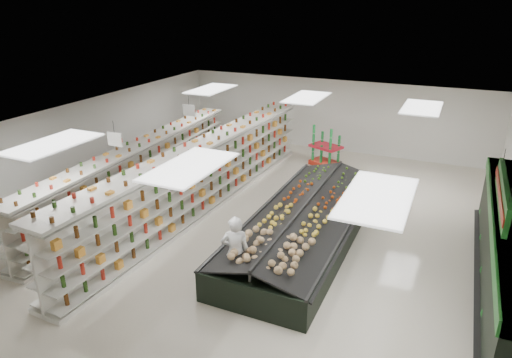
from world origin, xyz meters
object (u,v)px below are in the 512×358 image
at_px(gondola_center, 204,178).
at_px(produce_island, 306,222).
at_px(soda_endcap, 326,148).
at_px(shopper_background, 226,152).
at_px(shopper_main, 235,252).
at_px(gondola_left, 141,173).

distance_m(gondola_center, produce_island, 3.85).
bearing_deg(produce_island, soda_endcap, 101.10).
bearing_deg(soda_endcap, shopper_background, -146.83).
relative_size(produce_island, soda_endcap, 5.00).
bearing_deg(shopper_background, produce_island, -102.33).
bearing_deg(shopper_background, shopper_main, -122.50).
distance_m(gondola_left, soda_endcap, 7.60).
bearing_deg(gondola_center, shopper_main, -48.09).
relative_size(produce_island, shopper_background, 4.76).
relative_size(gondola_center, shopper_background, 7.95).
distance_m(produce_island, soda_endcap, 6.42).
bearing_deg(shopper_main, gondola_center, -75.56).
bearing_deg(shopper_background, gondola_center, -136.05).
distance_m(shopper_main, shopper_background, 8.00).
distance_m(gondola_left, gondola_center, 2.45).
xyz_separation_m(produce_island, soda_endcap, (-1.23, 6.29, 0.23)).
distance_m(produce_island, shopper_background, 6.20).
bearing_deg(gondola_center, produce_island, -7.51).
relative_size(soda_endcap, shopper_background, 0.95).
xyz_separation_m(shopper_main, shopper_background, (-3.92, 6.98, -0.12)).
relative_size(produce_island, shopper_main, 4.14).
relative_size(gondola_center, produce_island, 1.67).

